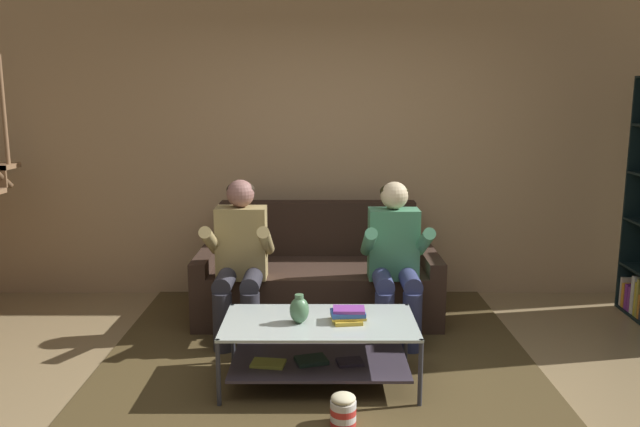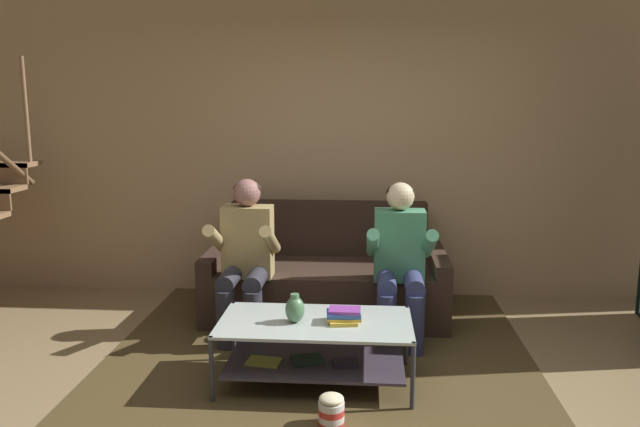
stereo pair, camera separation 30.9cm
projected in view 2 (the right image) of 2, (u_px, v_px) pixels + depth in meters
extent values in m
plane|color=#957C55|center=(331.00, 423.00, 3.52)|extent=(16.80, 16.80, 0.00)
cube|color=tan|center=(347.00, 139.00, 5.67)|extent=(8.40, 0.12, 2.90)
cylinder|color=#8D6846|center=(26.00, 110.00, 5.36)|extent=(0.04, 0.04, 0.90)
cube|color=#37261E|center=(326.00, 290.00, 5.24)|extent=(1.71, 0.94, 0.44)
cube|color=#2F2119|center=(329.00, 228.00, 5.53)|extent=(1.71, 0.18, 0.47)
cube|color=#37261E|center=(218.00, 281.00, 5.30)|extent=(0.13, 0.94, 0.56)
cube|color=#37261E|center=(437.00, 286.00, 5.16)|extent=(0.13, 0.94, 0.56)
cylinder|color=#2C2A33|center=(226.00, 320.00, 4.53)|extent=(0.14, 0.14, 0.44)
cylinder|color=#2C2A33|center=(253.00, 321.00, 4.52)|extent=(0.14, 0.14, 0.44)
cylinder|color=#2C2A33|center=(230.00, 278.00, 4.66)|extent=(0.14, 0.42, 0.14)
cylinder|color=#2C2A33|center=(257.00, 279.00, 4.64)|extent=(0.14, 0.42, 0.14)
cube|color=#9F8954|center=(248.00, 242.00, 4.81)|extent=(0.38, 0.22, 0.55)
cylinder|color=#9F8954|center=(216.00, 239.00, 4.64)|extent=(0.09, 0.49, 0.31)
cylinder|color=#9F8954|center=(270.00, 240.00, 4.61)|extent=(0.09, 0.49, 0.31)
sphere|color=#8F6059|center=(247.00, 193.00, 4.74)|extent=(0.21, 0.21, 0.21)
ellipsoid|color=black|center=(247.00, 189.00, 4.76)|extent=(0.21, 0.21, 0.13)
cylinder|color=navy|center=(386.00, 324.00, 4.44)|extent=(0.14, 0.14, 0.44)
cylinder|color=navy|center=(415.00, 325.00, 4.43)|extent=(0.14, 0.14, 0.44)
cylinder|color=navy|center=(386.00, 282.00, 4.57)|extent=(0.14, 0.42, 0.14)
cylinder|color=navy|center=(414.00, 282.00, 4.56)|extent=(0.14, 0.42, 0.14)
cube|color=#468762|center=(399.00, 245.00, 4.73)|extent=(0.38, 0.22, 0.54)
cylinder|color=#468762|center=(373.00, 243.00, 4.56)|extent=(0.09, 0.49, 0.31)
cylinder|color=#468762|center=(429.00, 244.00, 4.53)|extent=(0.09, 0.49, 0.31)
sphere|color=beige|center=(400.00, 196.00, 4.66)|extent=(0.21, 0.21, 0.21)
ellipsoid|color=black|center=(400.00, 193.00, 4.67)|extent=(0.21, 0.21, 0.13)
cube|color=#B5C2BC|center=(315.00, 322.00, 3.94)|extent=(1.22, 0.65, 0.02)
cube|color=#403744|center=(315.00, 362.00, 3.99)|extent=(1.12, 0.60, 0.02)
cylinder|color=#33343D|center=(212.00, 370.00, 3.72)|extent=(0.03, 0.03, 0.42)
cylinder|color=#33343D|center=(413.00, 377.00, 3.63)|extent=(0.03, 0.03, 0.42)
cylinder|color=#33343D|center=(234.00, 332.00, 4.33)|extent=(0.03, 0.03, 0.42)
cylinder|color=#33343D|center=(406.00, 337.00, 4.24)|extent=(0.03, 0.03, 0.42)
cube|color=#ABAF42|center=(264.00, 362.00, 3.94)|extent=(0.23, 0.17, 0.02)
cube|color=#1C2F26|center=(307.00, 360.00, 3.96)|extent=(0.23, 0.20, 0.03)
cube|color=#29222F|center=(345.00, 363.00, 3.92)|extent=(0.18, 0.15, 0.02)
cube|color=#4C3C20|center=(320.00, 349.00, 4.55)|extent=(3.00, 3.29, 0.01)
cube|color=#695E59|center=(320.00, 349.00, 4.55)|extent=(1.65, 1.81, 0.00)
ellipsoid|color=#4E7B53|center=(295.00, 309.00, 3.90)|extent=(0.12, 0.12, 0.17)
cylinder|color=#4E7B53|center=(295.00, 297.00, 3.89)|extent=(0.05, 0.05, 0.04)
cube|color=gold|center=(343.00, 320.00, 3.91)|extent=(0.19, 0.20, 0.02)
cube|color=gold|center=(344.00, 317.00, 3.91)|extent=(0.23, 0.17, 0.02)
cube|color=#3461B7|center=(344.00, 314.00, 3.91)|extent=(0.22, 0.16, 0.03)
cube|color=purple|center=(345.00, 310.00, 3.90)|extent=(0.20, 0.14, 0.02)
cylinder|color=red|center=(331.00, 423.00, 3.48)|extent=(0.15, 0.15, 0.04)
cylinder|color=white|center=(331.00, 417.00, 3.47)|extent=(0.15, 0.15, 0.04)
cylinder|color=red|center=(331.00, 411.00, 3.47)|extent=(0.15, 0.15, 0.04)
cylinder|color=white|center=(331.00, 405.00, 3.46)|extent=(0.15, 0.15, 0.04)
ellipsoid|color=beige|center=(331.00, 399.00, 3.45)|extent=(0.14, 0.14, 0.05)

